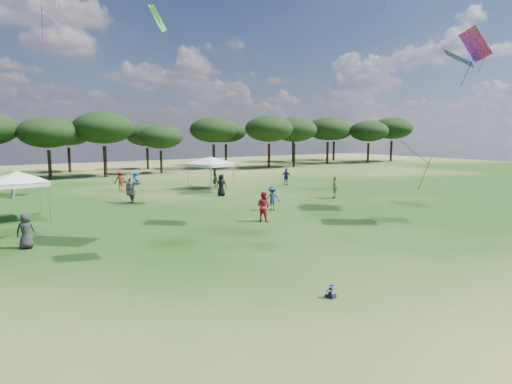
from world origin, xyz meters
TOP-DOWN VIEW (x-y plane):
  - ground at (0.00, 0.00)m, footprint 140.00×140.00m
  - tree_line at (2.39, 47.41)m, footprint 108.78×17.63m
  - tent_left at (-7.43, 21.20)m, footprint 5.89×5.89m
  - tent_right at (8.48, 27.69)m, footprint 6.04×6.04m
  - toddler at (-0.44, 2.39)m, footprint 0.31×0.34m
  - festival_crowd at (0.24, 24.29)m, footprint 29.85×22.25m

SIDE VIEW (x-z plane):
  - ground at x=0.00m, z-range 0.00..0.00m
  - toddler at x=-0.44m, z-range -0.02..0.43m
  - festival_crowd at x=0.24m, z-range -0.08..1.83m
  - tent_left at x=-7.43m, z-range 1.18..4.39m
  - tent_right at x=8.48m, z-range 1.19..4.43m
  - tree_line at x=2.39m, z-range 1.54..9.31m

